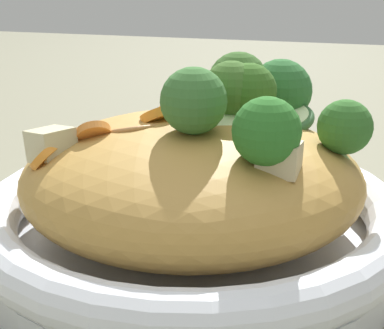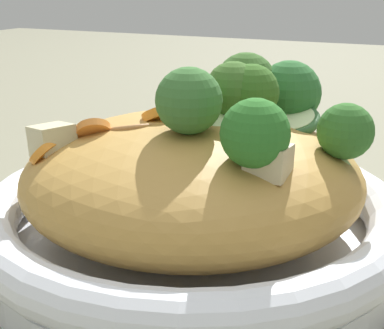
{
  "view_description": "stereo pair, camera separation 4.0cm",
  "coord_description": "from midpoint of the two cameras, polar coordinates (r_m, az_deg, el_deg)",
  "views": [
    {
      "loc": [
        0.12,
        -0.36,
        0.2
      ],
      "look_at": [
        0.0,
        0.0,
        0.07
      ],
      "focal_mm": 51.4,
      "sensor_mm": 36.0,
      "label": 1
    },
    {
      "loc": [
        0.16,
        -0.34,
        0.2
      ],
      "look_at": [
        0.0,
        0.0,
        0.07
      ],
      "focal_mm": 51.4,
      "sensor_mm": 36.0,
      "label": 2
    }
  ],
  "objects": [
    {
      "name": "noodle_heap",
      "position": [
        0.4,
        2.83,
        -1.16
      ],
      "size": [
        0.25,
        0.25,
        0.09
      ],
      "color": "#B5883F",
      "rests_on": "serving_bowl"
    },
    {
      "name": "chicken_chunks",
      "position": [
        0.36,
        -2.57,
        1.59
      ],
      "size": [
        0.19,
        0.04,
        0.03
      ],
      "color": "#CABA8F",
      "rests_on": "serving_bowl"
    },
    {
      "name": "ground_plane",
      "position": [
        0.43,
        2.7,
        -9.48
      ],
      "size": [
        3.0,
        3.0,
        0.0
      ],
      "primitive_type": "plane",
      "color": "#76745D"
    },
    {
      "name": "zucchini_slices",
      "position": [
        0.41,
        10.12,
        4.6
      ],
      "size": [
        0.09,
        0.1,
        0.03
      ],
      "color": "beige",
      "rests_on": "serving_bowl"
    },
    {
      "name": "carrot_coins",
      "position": [
        0.41,
        -1.89,
        4.75
      ],
      "size": [
        0.09,
        0.17,
        0.04
      ],
      "color": "orange",
      "rests_on": "serving_bowl"
    },
    {
      "name": "serving_bowl",
      "position": [
        0.42,
        2.76,
        -6.0
      ],
      "size": [
        0.32,
        0.32,
        0.06
      ],
      "color": "white",
      "rests_on": "ground_plane"
    },
    {
      "name": "broccoli_florets",
      "position": [
        0.4,
        9.63,
        6.54
      ],
      "size": [
        0.15,
        0.18,
        0.07
      ],
      "color": "#97BB79",
      "rests_on": "serving_bowl"
    }
  ]
}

